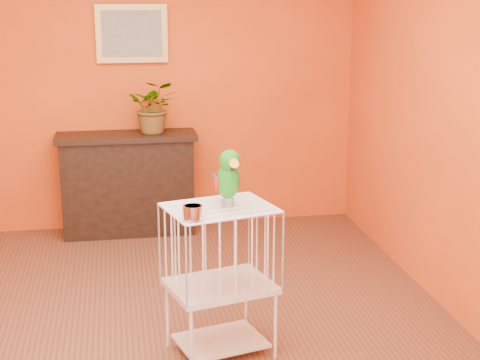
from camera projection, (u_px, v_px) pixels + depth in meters
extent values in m
plane|color=brown|center=(152.00, 331.00, 4.69)|extent=(4.50, 4.50, 0.00)
plane|color=#EE5016|center=(134.00, 85.00, 6.51)|extent=(4.00, 0.00, 4.00)
plane|color=#EE5016|center=(179.00, 267.00, 2.22)|extent=(4.00, 0.00, 4.00)
plane|color=#EE5016|center=(460.00, 121.00, 4.69)|extent=(0.00, 4.50, 4.50)
cube|color=black|center=(128.00, 186.00, 6.52)|extent=(1.14, 0.38, 0.85)
cube|color=black|center=(126.00, 136.00, 6.40)|extent=(1.22, 0.44, 0.05)
cube|color=black|center=(129.00, 191.00, 6.36)|extent=(0.80, 0.02, 0.43)
cube|color=maroon|center=(101.00, 199.00, 6.46)|extent=(0.05, 0.17, 0.27)
cube|color=#35562B|center=(110.00, 199.00, 6.47)|extent=(0.05, 0.17, 0.27)
cube|color=maroon|center=(120.00, 198.00, 6.48)|extent=(0.05, 0.17, 0.27)
cube|color=#35562B|center=(131.00, 198.00, 6.50)|extent=(0.05, 0.17, 0.27)
cube|color=maroon|center=(142.00, 197.00, 6.51)|extent=(0.05, 0.17, 0.27)
imported|color=#26722D|center=(154.00, 112.00, 6.41)|extent=(0.49, 0.53, 0.36)
cube|color=#BC8E43|center=(132.00, 34.00, 6.37)|extent=(0.62, 0.03, 0.50)
cube|color=gray|center=(132.00, 34.00, 6.36)|extent=(0.52, 0.01, 0.40)
cube|color=silver|center=(221.00, 341.00, 4.41)|extent=(0.58, 0.50, 0.02)
cube|color=silver|center=(220.00, 286.00, 4.32)|extent=(0.68, 0.59, 0.04)
cube|color=silver|center=(220.00, 208.00, 4.20)|extent=(0.68, 0.59, 0.01)
cylinder|color=silver|center=(191.00, 344.00, 4.09)|extent=(0.02, 0.02, 0.41)
cylinder|color=silver|center=(276.00, 326.00, 4.31)|extent=(0.02, 0.02, 0.41)
cylinder|color=silver|center=(167.00, 315.00, 4.45)|extent=(0.02, 0.02, 0.41)
cylinder|color=silver|center=(246.00, 300.00, 4.66)|extent=(0.02, 0.02, 0.41)
cylinder|color=silver|center=(193.00, 212.00, 3.96)|extent=(0.11, 0.11, 0.08)
cylinder|color=#59544C|center=(224.00, 203.00, 4.21)|extent=(0.02, 0.02, 0.05)
cylinder|color=#59544C|center=(233.00, 202.00, 4.23)|extent=(0.02, 0.02, 0.05)
ellipsoid|color=#0D8016|center=(228.00, 181.00, 4.19)|extent=(0.15, 0.20, 0.24)
ellipsoid|color=#0D8016|center=(230.00, 160.00, 4.12)|extent=(0.14, 0.14, 0.12)
cone|color=orange|center=(233.00, 165.00, 4.07)|extent=(0.07, 0.09, 0.08)
cone|color=black|center=(232.00, 168.00, 4.09)|extent=(0.03, 0.03, 0.03)
sphere|color=black|center=(224.00, 159.00, 4.09)|extent=(0.02, 0.02, 0.02)
sphere|color=black|center=(238.00, 158.00, 4.11)|extent=(0.02, 0.02, 0.02)
ellipsoid|color=#A50C0C|center=(216.00, 183.00, 4.18)|extent=(0.04, 0.07, 0.08)
ellipsoid|color=navy|center=(239.00, 181.00, 4.22)|extent=(0.04, 0.07, 0.08)
cone|color=#0D8016|center=(224.00, 191.00, 4.28)|extent=(0.10, 0.18, 0.13)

